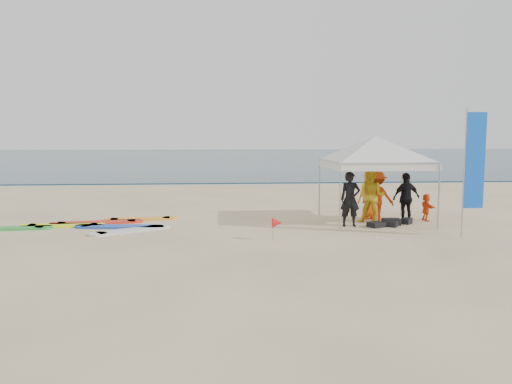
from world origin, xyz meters
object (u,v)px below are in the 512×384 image
object	(u,v)px
marker_pennant	(277,223)
surfboard_spread	(98,225)
person_orange_a	(378,196)
person_orange_b	(370,194)
canopy_tent	(375,137)
person_black_b	(406,198)
feather_flag	(474,162)
person_black_a	(350,199)
person_seated	(426,207)
person_yellow	(371,196)

from	to	relation	value
marker_pennant	surfboard_spread	distance (m)	6.17
person_orange_a	marker_pennant	world-z (taller)	person_orange_a
person_orange_b	canopy_tent	xyz separation A→B (m)	(-0.09, -0.70, 2.03)
person_black_b	feather_flag	world-z (taller)	feather_flag
person_orange_a	canopy_tent	xyz separation A→B (m)	(-0.22, -0.28, 2.05)
person_black_a	surfboard_spread	xyz separation A→B (m)	(-8.16, 0.66, -0.85)
feather_flag	surfboard_spread	xyz separation A→B (m)	(-11.20, 2.63, -2.14)
person_black_b	person_seated	world-z (taller)	person_black_b
person_orange_a	surfboard_spread	size ratio (longest dim) A/B	0.31
person_black_a	canopy_tent	xyz separation A→B (m)	(1.03, 0.77, 2.01)
person_yellow	person_orange_a	bearing A→B (deg)	87.92
person_orange_b	canopy_tent	distance (m)	2.15
person_black_a	person_orange_b	distance (m)	1.86
person_black_b	canopy_tent	xyz separation A→B (m)	(-1.02, 0.27, 2.05)
person_orange_a	feather_flag	distance (m)	3.76
person_seated	feather_flag	size ratio (longest dim) A/B	0.26
person_orange_a	feather_flag	world-z (taller)	feather_flag
person_black_a	feather_flag	distance (m)	3.85
person_seated	feather_flag	world-z (taller)	feather_flag
person_orange_b	feather_flag	size ratio (longest dim) A/B	0.47
person_seated	marker_pennant	bearing A→B (deg)	116.01
person_yellow	canopy_tent	world-z (taller)	canopy_tent
canopy_tent	person_yellow	bearing A→B (deg)	-120.69
person_seated	person_black_a	bearing A→B (deg)	104.94
person_black_a	marker_pennant	distance (m)	3.31
person_orange_b	canopy_tent	size ratio (longest dim) A/B	0.39
person_orange_a	feather_flag	size ratio (longest dim) A/B	0.46
person_orange_a	person_black_b	xyz separation A→B (m)	(0.80, -0.56, -0.00)
person_yellow	person_seated	bearing A→B (deg)	42.99
person_black_b	person_orange_b	size ratio (longest dim) A/B	0.98
canopy_tent	surfboard_spread	distance (m)	9.63
person_yellow	person_black_b	xyz separation A→B (m)	(1.21, 0.04, -0.08)
person_orange_b	feather_flag	xyz separation A→B (m)	(1.91, -3.45, 1.30)
feather_flag	canopy_tent	bearing A→B (deg)	126.11
marker_pennant	feather_flag	bearing A→B (deg)	0.27
person_orange_a	canopy_tent	size ratio (longest dim) A/B	0.39
person_black_b	surfboard_spread	world-z (taller)	person_black_b
feather_flag	person_seated	bearing A→B (deg)	92.44
person_yellow	feather_flag	bearing A→B (deg)	-15.71
person_black_b	surfboard_spread	xyz separation A→B (m)	(-10.22, 0.16, -0.81)
person_orange_b	canopy_tent	bearing A→B (deg)	72.57
person_orange_a	person_orange_b	bearing A→B (deg)	-36.25
person_black_a	person_orange_b	bearing A→B (deg)	54.83
person_yellow	surfboard_spread	distance (m)	9.06
canopy_tent	surfboard_spread	size ratio (longest dim) A/B	0.80
person_black_b	marker_pennant	distance (m)	5.31
marker_pennant	surfboard_spread	world-z (taller)	marker_pennant
person_orange_b	person_black_a	bearing A→B (deg)	42.66
surfboard_spread	canopy_tent	bearing A→B (deg)	0.72
person_orange_b	feather_flag	distance (m)	4.16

